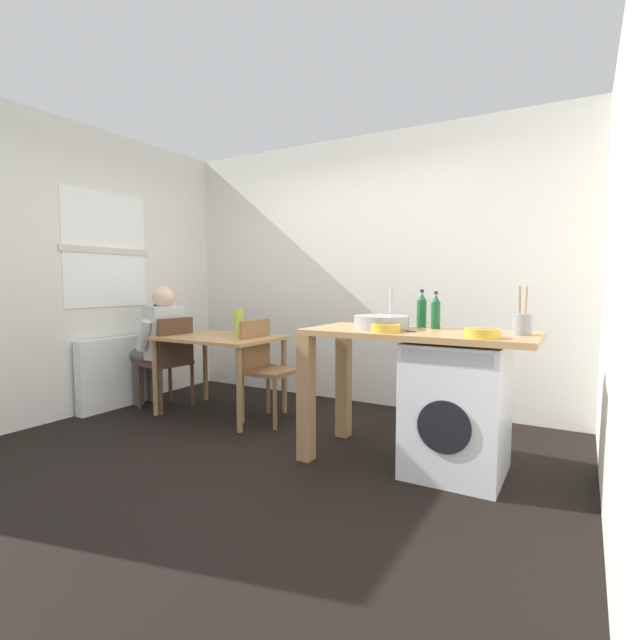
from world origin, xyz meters
The scene contains 20 objects.
ground_plane centered at (0.00, 0.00, 0.00)m, with size 5.46×5.46×0.00m, color black.
wall_back centered at (0.00, 1.75, 1.35)m, with size 4.60×0.10×2.70m, color silver.
wall_window_side centered at (-2.15, 0.00, 1.35)m, with size 0.12×3.80×2.70m.
wall_counter_side centered at (2.15, 0.00, 1.35)m, with size 0.10×3.80×2.70m, color silver.
radiator centered at (-2.02, 0.30, 0.35)m, with size 0.10×0.80×0.70m, color white.
dining_table centered at (-0.97, 0.64, 0.64)m, with size 1.10×0.76×0.74m.
chair_person_seat centered at (-1.52, 0.53, 0.51)m, with size 0.45×0.45×0.90m.
chair_opposite centered at (-0.50, 0.70, 0.51)m, with size 0.42×0.42×0.90m.
seated_person centered at (-1.68, 0.55, 0.67)m, with size 0.52×0.53×1.20m.
kitchen_counter centered at (0.81, 0.36, 0.76)m, with size 1.50×0.68×0.92m.
washing_machine centered at (1.28, 0.36, 0.43)m, with size 0.60×0.61×0.86m.
sink_basin centered at (0.76, 0.36, 0.97)m, with size 0.38×0.38×0.09m, color #9EA0A5.
tap centered at (0.76, 0.54, 1.06)m, with size 0.02×0.02×0.28m, color #B2B2B7.
bottle_tall_green centered at (0.97, 0.58, 1.04)m, with size 0.07×0.07×0.27m.
bottle_squat_brown centered at (1.09, 0.52, 1.04)m, with size 0.06×0.06×0.26m.
mixing_bowl centered at (0.87, 0.16, 0.95)m, with size 0.19×0.19×0.05m.
utensil_crock centered at (1.65, 0.41, 0.99)m, with size 0.11×0.11×0.30m.
colander centered at (1.47, 0.14, 0.95)m, with size 0.20×0.20×0.06m.
vase centered at (-0.82, 0.74, 0.87)m, with size 0.09×0.09×0.26m, color #A8C63D.
scissors centered at (0.97, 0.26, 0.92)m, with size 0.15×0.06×0.01m.
Camera 1 is at (1.97, -2.64, 1.24)m, focal length 26.13 mm.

